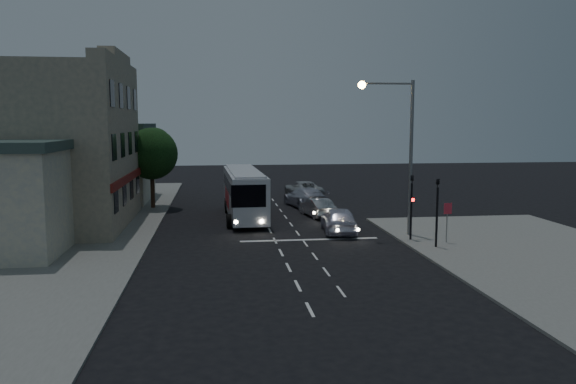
{
  "coord_description": "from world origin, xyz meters",
  "views": [
    {
      "loc": [
        -3.28,
        -29.27,
        6.7
      ],
      "look_at": [
        1.36,
        6.75,
        2.2
      ],
      "focal_mm": 35.0,
      "sensor_mm": 36.0,
      "label": 1
    }
  ],
  "objects": [
    {
      "name": "car_sedan_c",
      "position": [
        4.47,
        20.11,
        0.75
      ],
      "size": [
        3.17,
        5.71,
        1.51
      ],
      "primitive_type": "imported",
      "rotation": [
        0.0,
        0.0,
        3.27
      ],
      "color": "#B9B9B9",
      "rests_on": "ground"
    },
    {
      "name": "ground",
      "position": [
        0.0,
        0.0,
        0.0
      ],
      "size": [
        120.0,
        120.0,
        0.0
      ],
      "primitive_type": "plane",
      "color": "black"
    },
    {
      "name": "tour_bus",
      "position": [
        -1.34,
        10.04,
        1.84
      ],
      "size": [
        2.68,
        11.17,
        3.41
      ],
      "rotation": [
        0.0,
        0.0,
        0.03
      ],
      "color": "silver",
      "rests_on": "ground"
    },
    {
      "name": "main_building",
      "position": [
        -13.96,
        8.0,
        5.16
      ],
      "size": [
        10.12,
        12.0,
        11.0
      ],
      "color": "gray",
      "rests_on": "sidewalk_far"
    },
    {
      "name": "car_sedan_a",
      "position": [
        3.86,
        9.77,
        0.67
      ],
      "size": [
        2.11,
        4.26,
        1.34
      ],
      "primitive_type": "imported",
      "rotation": [
        0.0,
        0.0,
        3.32
      ],
      "color": "#A9A9AC",
      "rests_on": "ground"
    },
    {
      "name": "regulatory_sign",
      "position": [
        9.3,
        -0.24,
        1.6
      ],
      "size": [
        0.45,
        0.12,
        2.2
      ],
      "color": "slate",
      "rests_on": "sidewalk_near"
    },
    {
      "name": "traffic_signal_main",
      "position": [
        7.6,
        0.78,
        2.42
      ],
      "size": [
        0.25,
        0.35,
        4.1
      ],
      "color": "black",
      "rests_on": "sidewalk_near"
    },
    {
      "name": "low_building_north",
      "position": [
        -13.5,
        20.0,
        3.39
      ],
      "size": [
        9.4,
        9.4,
        6.5
      ],
      "color": "#9C9B95",
      "rests_on": "sidewalk_far"
    },
    {
      "name": "street_tree",
      "position": [
        -8.21,
        15.02,
        4.5
      ],
      "size": [
        4.0,
        4.0,
        6.2
      ],
      "color": "black",
      "rests_on": "sidewalk_far"
    },
    {
      "name": "road_markings",
      "position": [
        1.29,
        3.31,
        0.0
      ],
      "size": [
        8.0,
        30.55,
        0.01
      ],
      "color": "silver",
      "rests_on": "ground"
    },
    {
      "name": "sidewalk_far",
      "position": [
        -13.0,
        8.0,
        0.06
      ],
      "size": [
        12.0,
        50.0,
        0.12
      ],
      "primitive_type": "cube",
      "color": "slate",
      "rests_on": "ground"
    },
    {
      "name": "car_suv",
      "position": [
        4.11,
        3.8,
        0.8
      ],
      "size": [
        2.31,
        4.86,
        1.6
      ],
      "primitive_type": "imported",
      "rotation": [
        0.0,
        0.0,
        3.05
      ],
      "color": "silver",
      "rests_on": "ground"
    },
    {
      "name": "traffic_signal_side",
      "position": [
        8.3,
        -1.2,
        2.42
      ],
      "size": [
        0.18,
        0.15,
        4.1
      ],
      "color": "black",
      "rests_on": "sidewalk_near"
    },
    {
      "name": "sidewalk_near",
      "position": [
        13.0,
        -4.0,
        0.06
      ],
      "size": [
        12.0,
        24.0,
        0.12
      ],
      "primitive_type": "cube",
      "color": "slate",
      "rests_on": "ground"
    },
    {
      "name": "car_sedan_b",
      "position": [
        3.74,
        14.4,
        0.8
      ],
      "size": [
        3.27,
        5.81,
        1.59
      ],
      "primitive_type": "imported",
      "rotation": [
        0.0,
        0.0,
        3.34
      ],
      "color": "#BABAC7",
      "rests_on": "ground"
    },
    {
      "name": "streetlight",
      "position": [
        7.34,
        2.2,
        5.73
      ],
      "size": [
        3.32,
        0.44,
        9.0
      ],
      "color": "slate",
      "rests_on": "sidewalk_near"
    }
  ]
}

